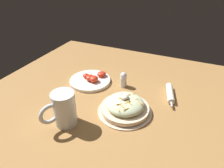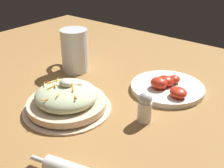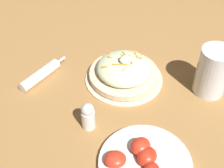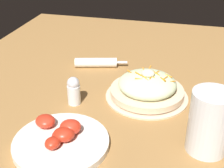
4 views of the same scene
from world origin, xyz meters
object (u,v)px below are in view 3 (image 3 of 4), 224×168
(tomato_plate, at_px, (143,162))
(salad_plate, at_px, (124,72))
(napkin_roll, at_px, (41,75))
(salt_shaker, at_px, (88,116))
(beer_mug, at_px, (214,73))

(tomato_plate, bearing_deg, salad_plate, -121.73)
(salad_plate, xyz_separation_m, napkin_roll, (0.20, -0.16, -0.01))
(salad_plate, height_order, napkin_roll, salad_plate)
(salad_plate, bearing_deg, napkin_roll, -38.80)
(tomato_plate, relative_size, salt_shaker, 2.71)
(salad_plate, relative_size, beer_mug, 1.63)
(beer_mug, height_order, salt_shaker, beer_mug)
(beer_mug, distance_m, tomato_plate, 0.33)
(napkin_roll, bearing_deg, beer_mug, 135.81)
(beer_mug, bearing_deg, salad_plate, -49.57)
(beer_mug, relative_size, tomato_plate, 0.66)
(salad_plate, xyz_separation_m, tomato_plate, (0.16, 0.26, -0.02))
(beer_mug, height_order, napkin_roll, beer_mug)
(beer_mug, xyz_separation_m, napkin_roll, (0.36, -0.35, -0.05))
(salad_plate, relative_size, salt_shaker, 2.92)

